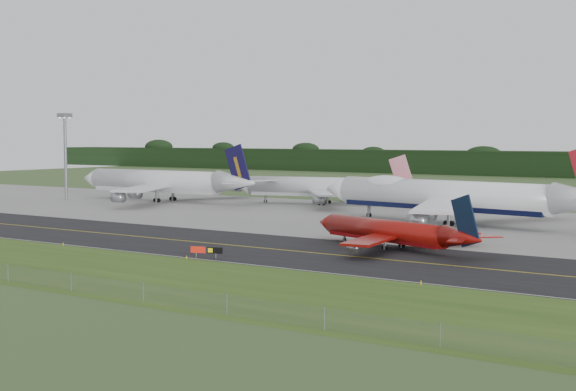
# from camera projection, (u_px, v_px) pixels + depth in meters

# --- Properties ---
(ground) EXTENTS (600.00, 600.00, 0.00)m
(ground) POSITION_uv_depth(u_px,v_px,m) (259.00, 244.00, 141.12)
(ground) COLOR #344C23
(ground) RESTS_ON ground
(grass_verge) EXTENTS (400.00, 30.00, 0.01)m
(grass_verge) POSITION_uv_depth(u_px,v_px,m) (114.00, 272.00, 111.97)
(grass_verge) COLOR #2D4C16
(grass_verge) RESTS_ON ground
(taxiway) EXTENTS (400.00, 32.00, 0.02)m
(taxiway) POSITION_uv_depth(u_px,v_px,m) (246.00, 246.00, 137.79)
(taxiway) COLOR black
(taxiway) RESTS_ON ground
(apron) EXTENTS (400.00, 78.00, 0.01)m
(apron) POSITION_uv_depth(u_px,v_px,m) (388.00, 219.00, 183.58)
(apron) COLOR gray
(apron) RESTS_ON ground
(taxiway_centreline) EXTENTS (400.00, 0.40, 0.00)m
(taxiway_centreline) POSITION_uv_depth(u_px,v_px,m) (246.00, 246.00, 137.79)
(taxiway_centreline) COLOR gold
(taxiway_centreline) RESTS_ON taxiway
(taxiway_edge_line) EXTENTS (400.00, 0.25, 0.00)m
(taxiway_edge_line) POSITION_uv_depth(u_px,v_px,m) (187.00, 258.00, 124.88)
(taxiway_edge_line) COLOR silver
(taxiway_edge_line) RESTS_ON taxiway
(perimeter_fence) EXTENTS (320.00, 0.10, 320.00)m
(perimeter_fence) POSITION_uv_depth(u_px,v_px,m) (39.00, 277.00, 101.07)
(perimeter_fence) COLOR slate
(perimeter_fence) RESTS_ON ground
(jet_ba_747) EXTENTS (70.65, 57.99, 17.77)m
(jet_ba_747) POSITION_uv_depth(u_px,v_px,m) (451.00, 196.00, 172.94)
(jet_ba_747) COLOR white
(jet_ba_747) RESTS_ON ground
(jet_red_737) EXTENTS (36.46, 28.92, 10.10)m
(jet_red_737) POSITION_uv_depth(u_px,v_px,m) (393.00, 232.00, 134.99)
(jet_red_737) COLOR maroon
(jet_red_737) RESTS_ON ground
(jet_navy_gold) EXTENTS (65.57, 57.36, 16.98)m
(jet_navy_gold) POSITION_uv_depth(u_px,v_px,m) (164.00, 182.00, 234.68)
(jet_navy_gold) COLOR silver
(jet_navy_gold) RESTS_ON ground
(jet_star_tail) EXTENTS (53.09, 43.56, 14.15)m
(jet_star_tail) POSITION_uv_depth(u_px,v_px,m) (324.00, 188.00, 223.89)
(jet_star_tail) COLOR silver
(jet_star_tail) RESTS_ON ground
(floodlight_mast) EXTENTS (3.22, 3.22, 25.95)m
(floodlight_mast) POSITION_uv_depth(u_px,v_px,m) (65.00, 140.00, 239.67)
(floodlight_mast) COLOR slate
(floodlight_mast) RESTS_ON ground
(taxiway_sign) EXTENTS (5.06, 1.79, 1.75)m
(taxiway_sign) POSITION_uv_depth(u_px,v_px,m) (206.00, 250.00, 124.56)
(taxiway_sign) COLOR slate
(taxiway_sign) RESTS_ON ground
(edge_marker_left) EXTENTS (0.16, 0.16, 0.50)m
(edge_marker_left) POSITION_uv_depth(u_px,v_px,m) (63.00, 244.00, 138.94)
(edge_marker_left) COLOR yellow
(edge_marker_left) RESTS_ON ground
(edge_marker_center) EXTENTS (0.16, 0.16, 0.50)m
(edge_marker_center) POSITION_uv_depth(u_px,v_px,m) (187.00, 257.00, 123.56)
(edge_marker_center) COLOR yellow
(edge_marker_center) RESTS_ON ground
(edge_marker_right) EXTENTS (0.16, 0.16, 0.50)m
(edge_marker_right) POSITION_uv_depth(u_px,v_px,m) (421.00, 283.00, 102.10)
(edge_marker_right) COLOR yellow
(edge_marker_right) RESTS_ON ground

